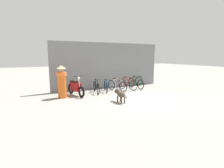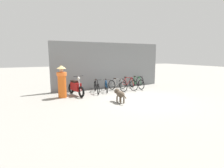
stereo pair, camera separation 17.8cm
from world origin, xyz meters
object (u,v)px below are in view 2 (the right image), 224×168
(bicycle_3, at_px, (128,84))
(person_in_robes, at_px, (62,81))
(bicycle_2, at_px, (117,85))
(spare_tire_left, at_px, (140,81))
(bicycle_4, at_px, (136,83))
(stray_dog, at_px, (120,94))
(bicycle_1, at_px, (106,86))
(motorcycle, at_px, (76,87))
(bicycle_0, at_px, (97,87))

(bicycle_3, bearing_deg, person_in_robes, -103.11)
(bicycle_2, xyz_separation_m, spare_tire_left, (2.41, 0.96, 0.00))
(bicycle_4, bearing_deg, bicycle_2, -87.27)
(bicycle_4, distance_m, stray_dog, 3.84)
(bicycle_1, bearing_deg, person_in_robes, -62.04)
(bicycle_3, relative_size, spare_tire_left, 2.33)
(motorcycle, height_order, spare_tire_left, motorcycle)
(stray_dog, distance_m, spare_tire_left, 5.05)
(bicycle_2, xyz_separation_m, bicycle_4, (1.54, 0.13, 0.02))
(bicycle_3, xyz_separation_m, stray_dog, (-1.98, -2.47, 0.05))
(bicycle_4, height_order, stray_dog, bicycle_4)
(bicycle_4, height_order, spare_tire_left, bicycle_4)
(bicycle_2, relative_size, bicycle_3, 0.98)
(bicycle_4, relative_size, person_in_robes, 0.99)
(bicycle_0, height_order, stray_dog, bicycle_0)
(bicycle_0, relative_size, bicycle_1, 1.05)
(bicycle_2, relative_size, bicycle_4, 0.91)
(bicycle_4, height_order, motorcycle, motorcycle)
(stray_dog, height_order, person_in_robes, person_in_robes)
(motorcycle, distance_m, spare_tire_left, 5.24)
(motorcycle, xyz_separation_m, spare_tire_left, (5.12, 1.10, -0.11))
(bicycle_2, xyz_separation_m, stray_dog, (-1.24, -2.53, 0.08))
(bicycle_2, height_order, stray_dog, bicycle_2)
(bicycle_2, height_order, bicycle_4, bicycle_4)
(bicycle_2, distance_m, person_in_robes, 3.55)
(bicycle_4, xyz_separation_m, spare_tire_left, (0.87, 0.83, -0.01))
(bicycle_0, xyz_separation_m, bicycle_4, (2.95, 0.08, 0.01))
(bicycle_4, bearing_deg, stray_dog, -48.30)
(bicycle_1, xyz_separation_m, stray_dog, (-0.50, -2.65, 0.09))
(stray_dog, relative_size, person_in_robes, 0.61)
(bicycle_2, relative_size, person_in_robes, 0.90)
(spare_tire_left, bearing_deg, person_in_robes, -167.71)
(bicycle_0, height_order, spare_tire_left, bicycle_0)
(bicycle_1, xyz_separation_m, motorcycle, (-1.98, -0.26, 0.12))
(bicycle_0, bearing_deg, spare_tire_left, 114.51)
(bicycle_0, relative_size, bicycle_3, 1.04)
(person_in_robes, bearing_deg, bicycle_2, -168.86)
(bicycle_0, height_order, bicycle_1, bicycle_0)
(person_in_robes, bearing_deg, bicycle_0, -164.13)
(bicycle_1, relative_size, motorcycle, 0.85)
(bicycle_1, xyz_separation_m, spare_tire_left, (3.14, 0.84, 0.01))
(bicycle_0, bearing_deg, bicycle_1, 107.85)
(bicycle_2, height_order, person_in_robes, person_in_robes)
(motorcycle, relative_size, stray_dog, 1.75)
(bicycle_0, bearing_deg, bicycle_2, 99.13)
(bicycle_1, distance_m, bicycle_4, 2.27)
(bicycle_1, height_order, bicycle_4, bicycle_4)
(bicycle_3, bearing_deg, bicycle_0, -109.42)
(bicycle_3, relative_size, bicycle_4, 0.94)
(stray_dog, bearing_deg, motorcycle, 30.66)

